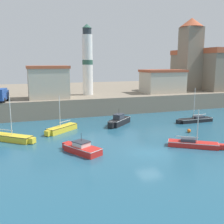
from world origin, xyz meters
The scene contains 13 objects.
ground_plane centered at (0.00, 0.00, 0.00)m, with size 200.00×200.00×0.00m, color #235670.
quay_seawall centered at (0.00, 40.31, 1.60)m, with size 120.00×40.00×3.20m, color gray.
sailboat_yellow_0 centered at (-14.33, 9.60, 0.44)m, with size 5.97×5.25×5.61m.
motorboat_black_1 centered at (1.40, 13.08, 0.64)m, with size 4.86×4.59×2.62m.
sailboat_black_2 centered at (13.78, 10.77, 0.41)m, with size 6.38×1.47×5.61m.
sailboat_yellow_4 centered at (-7.67, 11.78, 0.45)m, with size 4.97×4.28×5.12m.
motorboat_red_5 centered at (-6.94, 2.39, 0.48)m, with size 3.69×5.02×2.18m.
sailboat_red_6 centered at (5.59, 0.06, 0.39)m, with size 5.66×4.33×4.36m.
mooring_buoy centered at (8.91, 5.57, 0.26)m, with size 0.52×0.52×0.52m, color orange.
church centered at (30.96, 30.61, 8.56)m, with size 15.39×18.36×16.26m.
lighthouse centered at (0.00, 26.96, 9.83)m, with size 2.06×2.06×13.65m.
harbor_shed_near_wharf centered at (16.00, 25.42, 5.66)m, with size 8.90×5.83×4.88m.
harbor_shed_mid_row centered at (-8.00, 24.01, 6.12)m, with size 7.26×5.26×5.80m.
Camera 1 is at (-12.70, -24.00, 9.49)m, focal length 42.00 mm.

